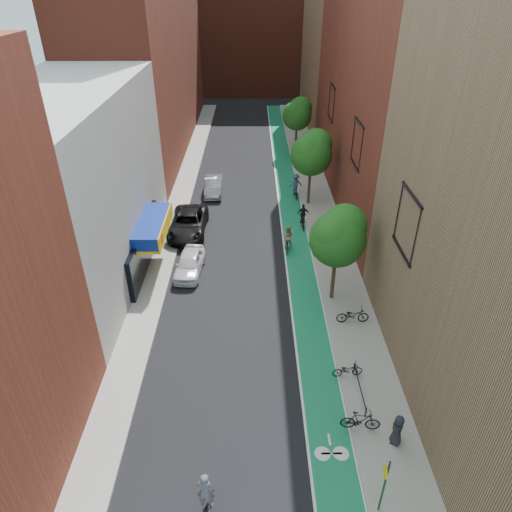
{
  "coord_description": "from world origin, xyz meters",
  "views": [
    {
      "loc": [
        0.64,
        -13.18,
        17.61
      ],
      "look_at": [
        0.84,
        12.81,
        1.5
      ],
      "focal_mm": 32.0,
      "sensor_mm": 36.0,
      "label": 1
    }
  ],
  "objects_px": {
    "parked_car_black": "(188,223)",
    "pedestrian": "(397,430)",
    "parked_car_silver": "(214,186)",
    "cyclist_lead": "(206,500)",
    "cyclist_lane_mid": "(303,219)",
    "cyclist_lane_far": "(296,187)",
    "parked_car_white": "(189,263)",
    "cyclist_lane_near": "(288,240)",
    "fire_hydrant": "(395,433)"
  },
  "relations": [
    {
      "from": "pedestrian",
      "to": "cyclist_lead",
      "type": "bearing_deg",
      "value": -49.32
    },
    {
      "from": "parked_car_black",
      "to": "cyclist_lead",
      "type": "xyz_separation_m",
      "value": [
        3.31,
        -22.28,
        -0.05
      ]
    },
    {
      "from": "parked_car_white",
      "to": "parked_car_silver",
      "type": "relative_size",
      "value": 0.95
    },
    {
      "from": "parked_car_silver",
      "to": "fire_hydrant",
      "type": "bearing_deg",
      "value": -71.05
    },
    {
      "from": "parked_car_silver",
      "to": "cyclist_lead",
      "type": "relative_size",
      "value": 2.02
    },
    {
      "from": "parked_car_white",
      "to": "cyclist_lane_far",
      "type": "height_order",
      "value": "cyclist_lane_far"
    },
    {
      "from": "cyclist_lane_near",
      "to": "cyclist_lane_mid",
      "type": "distance_m",
      "value": 4.01
    },
    {
      "from": "parked_car_white",
      "to": "fire_hydrant",
      "type": "bearing_deg",
      "value": -48.19
    },
    {
      "from": "parked_car_black",
      "to": "cyclist_lane_mid",
      "type": "bearing_deg",
      "value": 6.02
    },
    {
      "from": "cyclist_lane_near",
      "to": "cyclist_lead",
      "type": "bearing_deg",
      "value": 82.99
    },
    {
      "from": "parked_car_black",
      "to": "cyclist_lane_near",
      "type": "bearing_deg",
      "value": -19.7
    },
    {
      "from": "cyclist_lane_near",
      "to": "parked_car_black",
      "type": "bearing_deg",
      "value": -14.8
    },
    {
      "from": "parked_car_black",
      "to": "cyclist_lane_near",
      "type": "height_order",
      "value": "cyclist_lane_near"
    },
    {
      "from": "parked_car_white",
      "to": "cyclist_lead",
      "type": "distance_m",
      "value": 16.78
    },
    {
      "from": "parked_car_silver",
      "to": "cyclist_lane_far",
      "type": "xyz_separation_m",
      "value": [
        7.58,
        -0.85,
        0.25
      ]
    },
    {
      "from": "parked_car_silver",
      "to": "cyclist_lane_near",
      "type": "xyz_separation_m",
      "value": [
        6.2,
        -10.57,
        0.14
      ]
    },
    {
      "from": "fire_hydrant",
      "to": "parked_car_silver",
      "type": "bearing_deg",
      "value": 110.0
    },
    {
      "from": "parked_car_silver",
      "to": "cyclist_lane_near",
      "type": "bearing_deg",
      "value": -60.66
    },
    {
      "from": "parked_car_black",
      "to": "cyclist_lane_far",
      "type": "height_order",
      "value": "cyclist_lane_far"
    },
    {
      "from": "parked_car_silver",
      "to": "cyclist_lead",
      "type": "xyz_separation_m",
      "value": [
        1.83,
        -29.99,
        0.04
      ]
    },
    {
      "from": "parked_car_white",
      "to": "parked_car_black",
      "type": "bearing_deg",
      "value": 101.57
    },
    {
      "from": "cyclist_lane_far",
      "to": "fire_hydrant",
      "type": "xyz_separation_m",
      "value": [
        2.21,
        -26.07,
        -0.44
      ]
    },
    {
      "from": "cyclist_lead",
      "to": "cyclist_lane_near",
      "type": "height_order",
      "value": "cyclist_lead"
    },
    {
      "from": "cyclist_lane_far",
      "to": "cyclist_lane_mid",
      "type": "bearing_deg",
      "value": 82.75
    },
    {
      "from": "cyclist_lane_far",
      "to": "parked_car_white",
      "type": "bearing_deg",
      "value": 48.16
    },
    {
      "from": "fire_hydrant",
      "to": "cyclist_lane_far",
      "type": "bearing_deg",
      "value": 94.85
    },
    {
      "from": "parked_car_white",
      "to": "cyclist_lead",
      "type": "bearing_deg",
      "value": -77.33
    },
    {
      "from": "pedestrian",
      "to": "cyclist_lane_far",
      "type": "bearing_deg",
      "value": -154.49
    },
    {
      "from": "parked_car_black",
      "to": "pedestrian",
      "type": "relative_size",
      "value": 3.77
    },
    {
      "from": "cyclist_lane_mid",
      "to": "parked_car_silver",
      "type": "bearing_deg",
      "value": -40.67
    },
    {
      "from": "cyclist_lane_near",
      "to": "cyclist_lane_far",
      "type": "bearing_deg",
      "value": -92.42
    },
    {
      "from": "cyclist_lane_mid",
      "to": "cyclist_lane_far",
      "type": "distance_m",
      "value": 6.02
    },
    {
      "from": "parked_car_white",
      "to": "pedestrian",
      "type": "xyz_separation_m",
      "value": [
        10.53,
        -13.68,
        0.22
      ]
    },
    {
      "from": "parked_car_black",
      "to": "parked_car_silver",
      "type": "relative_size",
      "value": 1.34
    },
    {
      "from": "parked_car_silver",
      "to": "cyclist_lead",
      "type": "bearing_deg",
      "value": -87.56
    },
    {
      "from": "cyclist_lead",
      "to": "cyclist_lane_mid",
      "type": "distance_m",
      "value": 23.86
    },
    {
      "from": "parked_car_black",
      "to": "cyclist_lead",
      "type": "height_order",
      "value": "cyclist_lead"
    },
    {
      "from": "cyclist_lane_near",
      "to": "fire_hydrant",
      "type": "xyz_separation_m",
      "value": [
        3.6,
        -16.35,
        -0.32
      ]
    },
    {
      "from": "cyclist_lead",
      "to": "cyclist_lane_far",
      "type": "height_order",
      "value": "cyclist_lead"
    },
    {
      "from": "parked_car_black",
      "to": "cyclist_lead",
      "type": "bearing_deg",
      "value": -80.78
    },
    {
      "from": "cyclist_lane_near",
      "to": "pedestrian",
      "type": "distance_m",
      "value": 16.9
    },
    {
      "from": "parked_car_silver",
      "to": "cyclist_lane_near",
      "type": "distance_m",
      "value": 12.26
    },
    {
      "from": "cyclist_lead",
      "to": "cyclist_lane_far",
      "type": "distance_m",
      "value": 29.71
    },
    {
      "from": "cyclist_lane_mid",
      "to": "cyclist_lane_far",
      "type": "bearing_deg",
      "value": -87.85
    },
    {
      "from": "cyclist_lane_near",
      "to": "fire_hydrant",
      "type": "relative_size",
      "value": 2.68
    },
    {
      "from": "pedestrian",
      "to": "fire_hydrant",
      "type": "distance_m",
      "value": 0.42
    },
    {
      "from": "pedestrian",
      "to": "cyclist_lane_mid",
      "type": "bearing_deg",
      "value": -153.38
    },
    {
      "from": "parked_car_black",
      "to": "fire_hydrant",
      "type": "bearing_deg",
      "value": -58.82
    },
    {
      "from": "cyclist_lane_far",
      "to": "parked_car_silver",
      "type": "bearing_deg",
      "value": -14.74
    },
    {
      "from": "parked_car_white",
      "to": "cyclist_lane_mid",
      "type": "bearing_deg",
      "value": 41.78
    }
  ]
}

